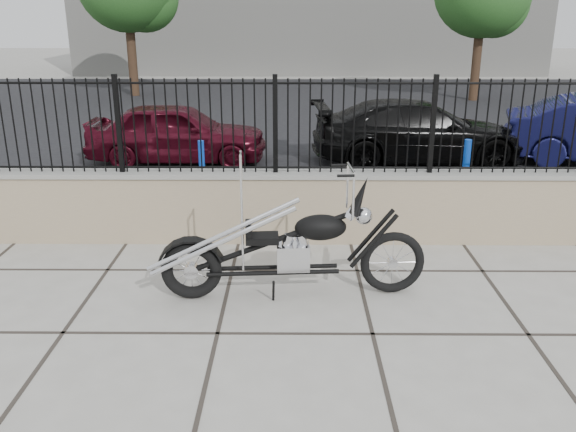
{
  "coord_description": "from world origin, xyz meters",
  "views": [
    {
      "loc": [
        -0.77,
        -5.2,
        2.98
      ],
      "look_at": [
        -0.83,
        1.14,
        0.82
      ],
      "focal_mm": 38.0,
      "sensor_mm": 36.0,
      "label": 1
    }
  ],
  "objects": [
    {
      "name": "ground_plane",
      "position": [
        0.0,
        0.0,
        0.0
      ],
      "size": [
        90.0,
        90.0,
        0.0
      ],
      "primitive_type": "plane",
      "color": "#99968E",
      "rests_on": "ground"
    },
    {
      "name": "parking_lot",
      "position": [
        0.0,
        12.5,
        0.0
      ],
      "size": [
        30.0,
        30.0,
        0.0
      ],
      "primitive_type": "plane",
      "color": "black",
      "rests_on": "ground"
    },
    {
      "name": "retaining_wall",
      "position": [
        0.0,
        2.5,
        0.48
      ],
      "size": [
        14.0,
        0.36,
        0.96
      ],
      "primitive_type": "cube",
      "color": "gray",
      "rests_on": "ground_plane"
    },
    {
      "name": "iron_fence",
      "position": [
        0.0,
        2.5,
        1.56
      ],
      "size": [
        14.0,
        0.08,
        1.2
      ],
      "primitive_type": "cube",
      "color": "black",
      "rests_on": "retaining_wall"
    },
    {
      "name": "chopper_motorcycle",
      "position": [
        -0.83,
        0.84,
        0.82
      ],
      "size": [
        2.75,
        0.67,
        1.63
      ],
      "primitive_type": null,
      "rotation": [
        0.0,
        0.0,
        0.07
      ],
      "color": "black",
      "rests_on": "ground_plane"
    },
    {
      "name": "car_red",
      "position": [
        -3.11,
        6.94,
        0.61
      ],
      "size": [
        3.58,
        1.45,
        1.22
      ],
      "primitive_type": "imported",
      "rotation": [
        0.0,
        0.0,
        1.58
      ],
      "color": "#3E0815",
      "rests_on": "parking_lot"
    },
    {
      "name": "car_black",
      "position": [
        1.76,
        7.07,
        0.62
      ],
      "size": [
        4.39,
        2.05,
        1.24
      ],
      "primitive_type": "imported",
      "rotation": [
        0.0,
        0.0,
        1.64
      ],
      "color": "black",
      "rests_on": "parking_lot"
    },
    {
      "name": "bollard_a",
      "position": [
        -2.33,
        4.91,
        0.43
      ],
      "size": [
        0.14,
        0.14,
        0.87
      ],
      "primitive_type": "cylinder",
      "rotation": [
        0.0,
        0.0,
        -0.44
      ],
      "color": "#0D23CF",
      "rests_on": "ground_plane"
    },
    {
      "name": "bollard_b",
      "position": [
        2.07,
        4.56,
        0.48
      ],
      "size": [
        0.15,
        0.15,
        0.97
      ],
      "primitive_type": "cylinder",
      "rotation": [
        0.0,
        0.0,
        0.39
      ],
      "color": "#0C4DB9",
      "rests_on": "ground_plane"
    }
  ]
}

